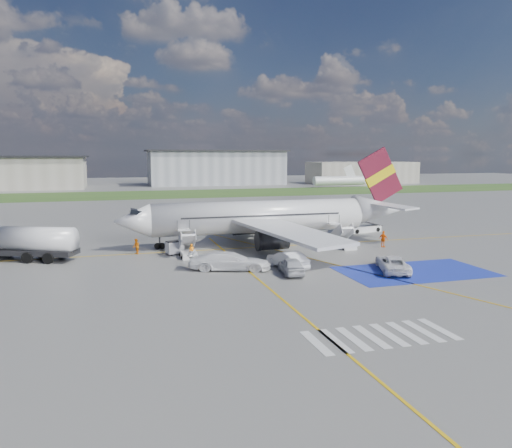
% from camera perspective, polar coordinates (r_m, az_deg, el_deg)
% --- Properties ---
extents(ground, '(400.00, 400.00, 0.00)m').
position_cam_1_polar(ground, '(48.35, 5.06, -5.16)').
color(ground, '#60605E').
rests_on(ground, ground).
extents(grass_strip, '(400.00, 30.00, 0.01)m').
position_cam_1_polar(grass_strip, '(140.32, -9.20, 3.41)').
color(grass_strip, '#2D4C1E').
rests_on(grass_strip, ground).
extents(taxiway_line_main, '(120.00, 0.20, 0.01)m').
position_cam_1_polar(taxiway_line_main, '(59.44, 0.85, -2.64)').
color(taxiway_line_main, gold).
rests_on(taxiway_line_main, ground).
extents(taxiway_line_cross, '(0.20, 60.00, 0.01)m').
position_cam_1_polar(taxiway_line_cross, '(37.60, 3.48, -8.98)').
color(taxiway_line_cross, gold).
rests_on(taxiway_line_cross, ground).
extents(taxiway_line_diag, '(20.71, 56.45, 0.01)m').
position_cam_1_polar(taxiway_line_diag, '(59.44, 0.85, -2.64)').
color(taxiway_line_diag, gold).
rests_on(taxiway_line_diag, ground).
extents(staging_box, '(14.00, 8.00, 0.01)m').
position_cam_1_polar(staging_box, '(49.47, 17.69, -5.20)').
color(staging_box, '#1B2DA3').
rests_on(staging_box, ground).
extents(crosswalk, '(9.00, 4.00, 0.01)m').
position_cam_1_polar(crosswalk, '(32.02, 14.00, -12.29)').
color(crosswalk, silver).
rests_on(crosswalk, ground).
extents(terminal_centre, '(48.00, 18.00, 12.00)m').
position_cam_1_polar(terminal_centre, '(182.73, -4.55, 6.41)').
color(terminal_centre, gray).
rests_on(terminal_centre, ground).
extents(terminal_east, '(40.00, 16.00, 8.00)m').
position_cam_1_polar(terminal_east, '(195.14, 11.99, 5.77)').
color(terminal_east, gray).
rests_on(terminal_east, ground).
extents(airliner, '(36.81, 32.95, 11.92)m').
position_cam_1_polar(airliner, '(61.25, 1.66, 0.88)').
color(airliner, silver).
rests_on(airliner, ground).
extents(airstairs_fwd, '(1.90, 5.20, 3.60)m').
position_cam_1_polar(airstairs_fwd, '(54.09, -7.78, -3.11)').
color(airstairs_fwd, silver).
rests_on(airstairs_fwd, ground).
extents(airstairs_aft, '(1.90, 5.20, 3.60)m').
position_cam_1_polar(airstairs_aft, '(59.62, 10.10, -2.13)').
color(airstairs_aft, silver).
rests_on(airstairs_aft, ground).
extents(fuel_tanker, '(10.65, 6.72, 3.56)m').
position_cam_1_polar(fuel_tanker, '(56.94, -24.69, -2.33)').
color(fuel_tanker, black).
rests_on(fuel_tanker, ground).
extents(gpu_cart, '(2.09, 1.68, 1.52)m').
position_cam_1_polar(gpu_cart, '(55.74, -9.28, -2.75)').
color(gpu_cart, silver).
rests_on(gpu_cart, ground).
extents(belt_loader, '(5.61, 2.89, 1.62)m').
position_cam_1_polar(belt_loader, '(72.52, 12.25, -0.57)').
color(belt_loader, silver).
rests_on(belt_loader, ground).
extents(car_silver_a, '(2.43, 4.78, 1.56)m').
position_cam_1_polar(car_silver_a, '(46.20, 4.05, -4.77)').
color(car_silver_a, '#B9BBC1').
rests_on(car_silver_a, ground).
extents(car_silver_b, '(2.94, 5.43, 1.70)m').
position_cam_1_polar(car_silver_b, '(48.44, 3.63, -4.09)').
color(car_silver_b, silver).
rests_on(car_silver_b, ground).
extents(van_white_a, '(4.11, 5.73, 1.96)m').
position_cam_1_polar(van_white_a, '(49.05, 15.35, -4.05)').
color(van_white_a, white).
rests_on(van_white_a, ground).
extents(van_white_b, '(6.27, 4.11, 2.28)m').
position_cam_1_polar(van_white_b, '(47.67, -3.04, -3.92)').
color(van_white_b, white).
rests_on(van_white_b, ground).
extents(crew_fwd, '(0.64, 0.47, 1.61)m').
position_cam_1_polar(crew_fwd, '(53.16, -7.35, -3.10)').
color(crew_fwd, orange).
rests_on(crew_fwd, ground).
extents(crew_nose, '(0.89, 1.01, 1.73)m').
position_cam_1_polar(crew_nose, '(56.61, -13.52, -2.52)').
color(crew_nose, orange).
rests_on(crew_nose, ground).
extents(crew_aft, '(0.99, 1.23, 1.96)m').
position_cam_1_polar(crew_aft, '(61.02, 14.35, -1.69)').
color(crew_aft, orange).
rests_on(crew_aft, ground).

